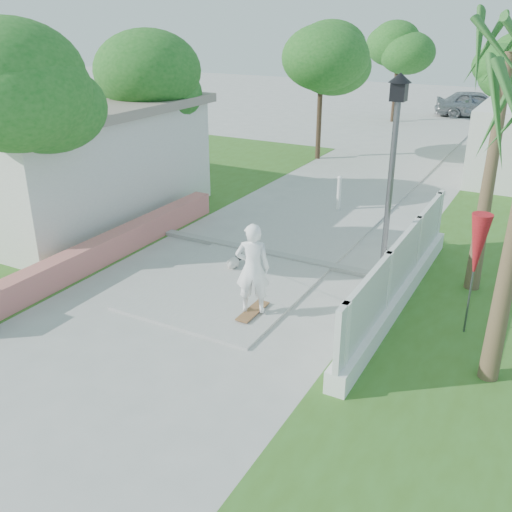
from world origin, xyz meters
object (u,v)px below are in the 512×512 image
Objects in this scene: skateboarder at (242,258)px; dog at (234,262)px; street_lamp at (391,179)px; parked_car at (476,104)px; bollard at (339,192)px; patio_umbrella at (478,248)px.

skateboarder is 4.52× the size of dog.
parked_car is at bearing 94.66° from street_lamp.
skateboarder is at bearing -88.29° from bollard.
bollard is at bearing 98.68° from dog.
patio_umbrella reaches higher than bollard.
street_lamp is 1.90× the size of skateboarder.
patio_umbrella is at bearing 162.82° from skateboarder.
street_lamp reaches higher than dog.
parked_car is (0.75, 19.49, 0.17)m from bollard.
bollard is 0.25× the size of parked_car.
bollard is at bearing 120.96° from street_lamp.
patio_umbrella is at bearing -50.09° from bollard.
street_lamp is 1.01× the size of parked_car.
skateboarder is at bearing -172.76° from patio_umbrella.
dog is at bearing 161.91° from parked_car.
street_lamp is 4.07× the size of bollard.
street_lamp is 4.00m from dog.
patio_umbrella is 4.54m from skateboarder.
parked_car is at bearing 87.80° from bollard.
skateboarder is 0.53× the size of parked_car.
skateboarder is 25.55m from parked_car.
parked_car is (-3.85, 24.99, -0.93)m from patio_umbrella.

